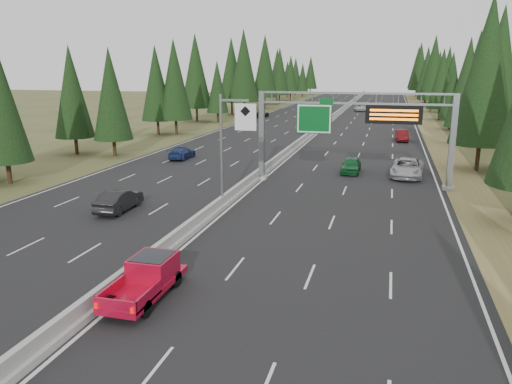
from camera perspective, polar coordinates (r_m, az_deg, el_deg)
road at (r=88.88m, az=7.72°, el=7.49°), size 32.00×260.00×0.08m
shoulder_right at (r=88.40m, az=19.31°, el=6.80°), size 3.60×260.00×0.06m
shoulder_left at (r=92.83m, az=-3.33°, el=7.85°), size 3.60×260.00×0.06m
median_barrier at (r=88.84m, az=7.73°, el=7.73°), size 0.70×260.00×0.85m
sign_gantry at (r=42.81m, az=11.91°, el=7.60°), size 16.75×0.98×7.80m
hov_sign_pole at (r=34.66m, az=-3.10°, el=5.55°), size 2.80×0.50×8.00m
tree_row_right at (r=82.71m, az=23.04°, el=12.40°), size 11.47×239.33×18.40m
tree_row_left at (r=80.52m, az=-9.75°, el=13.28°), size 11.73×239.52×18.76m
silver_minivan at (r=47.93m, az=16.89°, el=2.66°), size 3.25×6.18×1.66m
red_pickup at (r=22.55m, az=-12.11°, el=-9.23°), size 1.82×5.09×1.66m
car_ahead_green at (r=48.57m, az=10.81°, el=3.04°), size 1.80×4.32×1.46m
car_ahead_dkred at (r=71.88m, az=16.34°, el=6.20°), size 1.84×4.63×1.50m
car_ahead_dkgrey at (r=100.37m, az=16.39°, el=8.18°), size 2.00×4.62×1.32m
car_ahead_white at (r=122.08m, az=11.96°, el=9.43°), size 3.12×6.11×1.65m
car_ahead_far at (r=132.69m, az=13.08°, el=9.70°), size 2.19×4.88×1.63m
car_onc_near at (r=36.10m, az=-15.39°, el=-0.91°), size 1.75×4.62×1.51m
car_onc_blue at (r=55.85m, az=-8.49°, el=4.45°), size 1.91×4.56×1.31m
car_onc_white at (r=79.36m, az=5.72°, el=7.28°), size 1.54×3.76×1.28m
car_onc_far at (r=103.77m, az=0.60°, el=8.91°), size 2.40×4.96×1.36m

